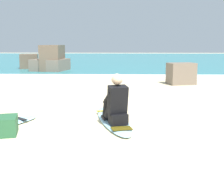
{
  "coord_description": "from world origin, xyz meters",
  "views": [
    {
      "loc": [
        0.27,
        -5.6,
        1.59
      ],
      "look_at": [
        0.06,
        1.33,
        0.55
      ],
      "focal_mm": 46.36,
      "sensor_mm": 36.0,
      "label": 1
    }
  ],
  "objects_px": {
    "surfer_seated": "(116,104)",
    "shoreline_rock": "(181,74)",
    "beach_bag": "(6,126)",
    "surfboard_main": "(113,120)"
  },
  "relations": [
    {
      "from": "shoreline_rock",
      "to": "surfer_seated",
      "type": "bearing_deg",
      "value": -112.74
    },
    {
      "from": "surfer_seated",
      "to": "beach_bag",
      "type": "height_order",
      "value": "surfer_seated"
    },
    {
      "from": "shoreline_rock",
      "to": "beach_bag",
      "type": "height_order",
      "value": "shoreline_rock"
    },
    {
      "from": "shoreline_rock",
      "to": "surfboard_main",
      "type": "bearing_deg",
      "value": -114.59
    },
    {
      "from": "surfboard_main",
      "to": "surfer_seated",
      "type": "relative_size",
      "value": 2.52
    },
    {
      "from": "beach_bag",
      "to": "surfboard_main",
      "type": "bearing_deg",
      "value": 26.16
    },
    {
      "from": "surfboard_main",
      "to": "shoreline_rock",
      "type": "relative_size",
      "value": 2.39
    },
    {
      "from": "surfer_seated",
      "to": "shoreline_rock",
      "type": "xyz_separation_m",
      "value": [
        2.41,
        5.74,
        -0.02
      ]
    },
    {
      "from": "surfer_seated",
      "to": "shoreline_rock",
      "type": "height_order",
      "value": "surfer_seated"
    },
    {
      "from": "surfboard_main",
      "to": "shoreline_rock",
      "type": "height_order",
      "value": "shoreline_rock"
    }
  ]
}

